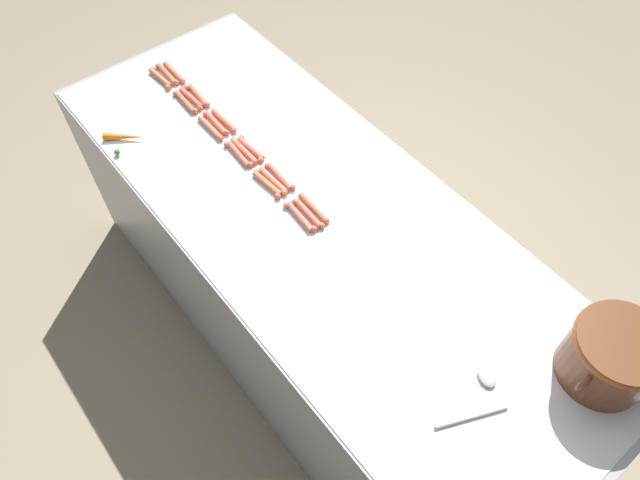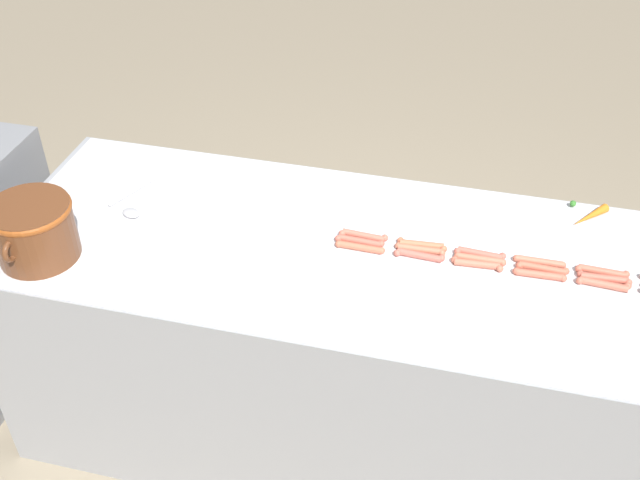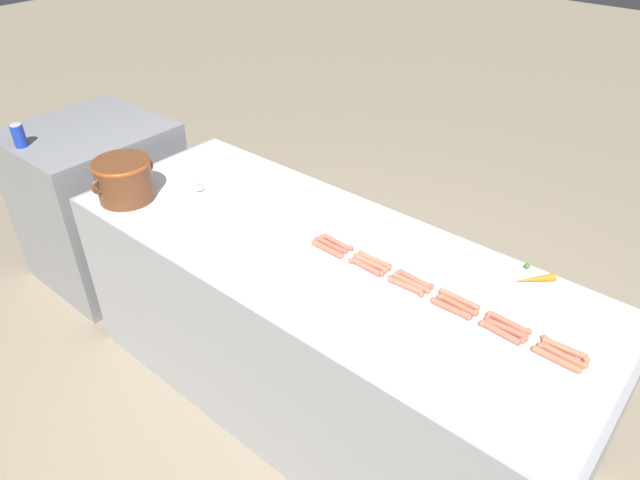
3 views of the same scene
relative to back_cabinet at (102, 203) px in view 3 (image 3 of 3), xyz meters
name	(u,v)px [view 3 (image 3 of 3)]	position (x,y,z in m)	size (l,w,h in m)	color
ground_plane	(323,396)	(0.04, -1.75, -0.49)	(20.00, 20.00, 0.00)	gray
griddle_counter	(324,330)	(0.04, -1.75, -0.03)	(0.92, 2.43, 0.92)	#9EA0A5
back_cabinet	(102,203)	(0.00, 0.00, 0.00)	(0.83, 0.77, 0.98)	gray
hot_dog_0	(556,359)	(0.04, -2.74, 0.44)	(0.03, 0.17, 0.02)	#D66E4D
hot_dog_1	(501,332)	(0.04, -2.54, 0.44)	(0.03, 0.17, 0.02)	#CB6952
hot_dog_2	(451,308)	(0.04, -2.35, 0.44)	(0.03, 0.17, 0.02)	#D7674F
hot_dog_3	(406,286)	(0.04, -2.15, 0.44)	(0.03, 0.17, 0.02)	#D46C53
hot_dog_4	(366,267)	(0.04, -1.97, 0.44)	(0.03, 0.17, 0.02)	#D26555
hot_dog_5	(327,249)	(0.04, -1.77, 0.44)	(0.03, 0.17, 0.02)	#D16A4E
hot_dog_6	(562,355)	(0.07, -2.75, 0.44)	(0.03, 0.17, 0.02)	#CD6C4F
hot_dog_7	(506,328)	(0.07, -2.55, 0.44)	(0.03, 0.17, 0.02)	#D76550
hot_dog_8	(457,305)	(0.07, -2.36, 0.44)	(0.03, 0.17, 0.02)	#D7674E
hot_dog_9	(411,283)	(0.07, -2.16, 0.44)	(0.03, 0.17, 0.02)	#D87055
hot_dog_10	(370,263)	(0.07, -1.97, 0.44)	(0.03, 0.17, 0.02)	#D37255
hot_dog_11	(331,245)	(0.07, -1.76, 0.44)	(0.03, 0.17, 0.02)	#CB6451
hot_dog_12	(565,349)	(0.10, -2.74, 0.44)	(0.03, 0.17, 0.02)	#CB7252
hot_dog_13	(508,323)	(0.10, -2.54, 0.44)	(0.03, 0.17, 0.02)	#CD6850
hot_dog_14	(459,299)	(0.10, -2.35, 0.44)	(0.02, 0.17, 0.02)	#CE7055
hot_dog_15	(415,279)	(0.10, -2.16, 0.44)	(0.03, 0.17, 0.02)	#D26553
hot_dog_16	(375,260)	(0.10, -1.97, 0.44)	(0.03, 0.17, 0.02)	#D66E4D
hot_dog_17	(337,242)	(0.10, -1.77, 0.44)	(0.03, 0.17, 0.02)	#D16B56
bean_pot	(124,177)	(-0.24, -0.76, 0.54)	(0.33, 0.27, 0.20)	brown
serving_spoon	(203,183)	(0.08, -0.94, 0.43)	(0.26, 0.14, 0.02)	#B7B7BC
carrot	(534,278)	(0.39, -2.51, 0.44)	(0.15, 0.14, 0.03)	orange
soda_can	(19,136)	(-0.34, 0.04, 0.55)	(0.07, 0.07, 0.13)	#1938B2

